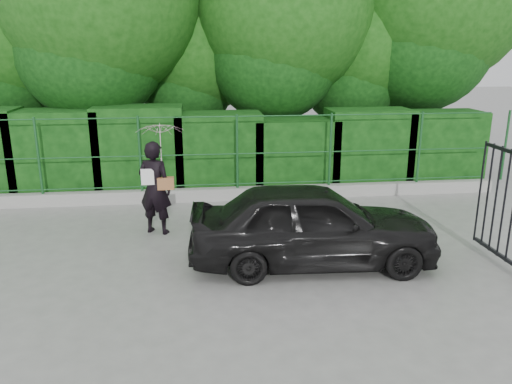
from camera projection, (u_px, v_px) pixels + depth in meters
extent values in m
plane|color=gray|center=(236.00, 281.00, 7.99)|extent=(80.00, 80.00, 0.00)
cube|color=#9E9E99|center=(221.00, 194.00, 12.25)|extent=(14.00, 0.25, 0.30)
cylinder|color=#184B22|center=(38.00, 156.00, 11.49)|extent=(0.06, 0.06, 1.80)
cylinder|color=#184B22|center=(140.00, 154.00, 11.74)|extent=(0.06, 0.06, 1.80)
cylinder|color=#184B22|center=(237.00, 152.00, 12.00)|extent=(0.06, 0.06, 1.80)
cylinder|color=#184B22|center=(330.00, 150.00, 12.26)|extent=(0.06, 0.06, 1.80)
cylinder|color=#184B22|center=(420.00, 148.00, 12.52)|extent=(0.06, 0.06, 1.80)
cylinder|color=#184B22|center=(505.00, 146.00, 12.77)|extent=(0.06, 0.06, 1.80)
cylinder|color=#184B22|center=(221.00, 184.00, 12.18)|extent=(13.60, 0.03, 0.03)
cylinder|color=#184B22|center=(221.00, 154.00, 11.97)|extent=(13.60, 0.03, 0.03)
cylinder|color=#184B22|center=(220.00, 117.00, 11.72)|extent=(13.60, 0.03, 0.03)
cube|color=black|center=(59.00, 153.00, 12.50)|extent=(2.20, 1.20, 2.14)
cube|color=black|center=(140.00, 150.00, 12.71)|extent=(2.20, 1.20, 2.22)
cube|color=black|center=(219.00, 152.00, 12.96)|extent=(2.20, 1.20, 2.02)
cube|color=black|center=(294.00, 154.00, 13.21)|extent=(2.20, 1.20, 1.83)
cube|color=black|center=(368.00, 148.00, 13.41)|extent=(2.20, 1.20, 2.06)
cube|color=black|center=(438.00, 147.00, 13.64)|extent=(2.20, 1.20, 1.98)
cylinder|color=black|center=(25.00, 110.00, 14.49)|extent=(0.36, 0.36, 3.75)
sphere|color=#14470F|center=(15.00, 29.00, 13.87)|extent=(4.50, 4.50, 4.50)
cylinder|color=black|center=(108.00, 99.00, 13.91)|extent=(0.36, 0.36, 4.50)
cylinder|color=black|center=(198.00, 114.00, 15.60)|extent=(0.36, 0.36, 3.25)
sphere|color=#14470F|center=(196.00, 49.00, 15.06)|extent=(3.90, 3.90, 3.90)
cylinder|color=black|center=(282.00, 100.00, 14.79)|extent=(0.36, 0.36, 4.25)
sphere|color=#14470F|center=(284.00, 9.00, 14.09)|extent=(5.10, 5.10, 5.10)
cylinder|color=black|center=(356.00, 109.00, 15.84)|extent=(0.36, 0.36, 3.50)
sphere|color=#14470F|center=(360.00, 40.00, 15.26)|extent=(4.20, 4.20, 4.20)
cylinder|color=black|center=(423.00, 89.00, 15.51)|extent=(0.36, 0.36, 4.75)
cube|color=black|center=(507.00, 260.00, 8.42)|extent=(0.05, 2.00, 0.06)
cylinder|color=black|center=(504.00, 204.00, 8.46)|extent=(0.04, 0.04, 1.90)
cylinder|color=black|center=(496.00, 200.00, 8.69)|extent=(0.04, 0.04, 1.90)
cylinder|color=black|center=(487.00, 196.00, 8.93)|extent=(0.04, 0.04, 1.90)
cylinder|color=black|center=(480.00, 192.00, 9.17)|extent=(0.04, 0.04, 1.90)
imported|color=black|center=(155.00, 188.00, 9.86)|extent=(0.80, 0.68, 1.87)
imported|color=silver|center=(161.00, 144.00, 9.69)|extent=(0.92, 0.94, 0.84)
cube|color=#975F36|center=(166.00, 183.00, 9.78)|extent=(0.32, 0.15, 0.24)
cube|color=white|center=(148.00, 177.00, 9.66)|extent=(0.25, 0.02, 0.32)
imported|color=black|center=(313.00, 224.00, 8.47)|extent=(4.26, 1.90, 1.43)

